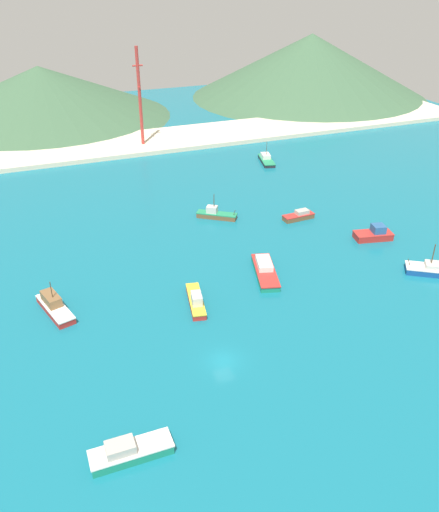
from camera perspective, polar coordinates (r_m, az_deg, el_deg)
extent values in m
cube|color=#146B7F|center=(95.24, -6.27, -0.35)|extent=(260.00, 280.00, 0.50)
cube|color=brown|center=(109.37, -0.30, 4.38)|extent=(7.93, 6.49, 0.95)
cube|color=#238C5B|center=(109.13, -0.30, 4.65)|extent=(8.09, 6.62, 0.20)
cube|color=beige|center=(109.03, -0.82, 5.09)|extent=(2.68, 2.54, 1.41)
cylinder|color=#4C3823|center=(108.12, 1.61, 4.72)|extent=(0.53, 0.43, 1.29)
cylinder|color=#4C3823|center=(108.10, -0.61, 6.06)|extent=(0.15, 0.15, 2.71)
cube|color=red|center=(82.01, -2.59, -4.99)|extent=(3.77, 9.18, 0.86)
cube|color=gold|center=(81.71, -2.60, -4.68)|extent=(3.85, 9.36, 0.20)
cube|color=beige|center=(80.32, -2.50, -4.63)|extent=(2.03, 2.91, 1.48)
cube|color=#198466|center=(89.54, 4.99, -1.83)|extent=(6.12, 11.43, 0.92)
cube|color=red|center=(89.25, 5.01, -1.53)|extent=(6.25, 11.66, 0.20)
cube|color=silver|center=(90.12, 4.88, -0.77)|extent=(3.63, 5.26, 0.94)
cube|color=brown|center=(110.11, 8.56, 4.20)|extent=(6.68, 2.58, 0.90)
cube|color=red|center=(109.88, 8.58, 4.46)|extent=(6.81, 2.63, 0.20)
cube|color=#B2ADA3|center=(110.09, 8.96, 4.77)|extent=(2.80, 1.80, 0.81)
cube|color=red|center=(105.14, 16.33, 2.09)|extent=(7.56, 4.60, 1.17)
cube|color=red|center=(104.84, 16.38, 2.43)|extent=(7.71, 4.69, 0.20)
cube|color=#28568C|center=(104.85, 16.88, 2.86)|extent=(2.79, 2.83, 1.48)
cube|color=#198466|center=(61.01, -9.55, -20.34)|extent=(8.82, 2.83, 1.06)
cube|color=white|center=(60.54, -9.60, -19.95)|extent=(9.00, 2.89, 0.20)
cube|color=#B2ADA3|center=(59.96, -10.74, -19.78)|extent=(3.11, 2.11, 1.09)
cube|color=red|center=(83.88, -17.39, -5.60)|extent=(5.01, 9.56, 0.96)
cube|color=white|center=(83.57, -17.45, -5.27)|extent=(5.11, 9.75, 0.20)
cube|color=brown|center=(84.05, -17.82, -4.44)|extent=(3.00, 4.51, 1.47)
cylinder|color=#4C3823|center=(82.27, -17.83, -3.49)|extent=(0.14, 0.14, 2.71)
cube|color=#14478C|center=(96.65, 21.70, -1.46)|extent=(7.81, 6.63, 1.01)
cube|color=white|center=(96.36, 21.76, -1.15)|extent=(7.96, 6.76, 0.20)
cube|color=beige|center=(96.31, 22.35, -0.95)|extent=(3.83, 3.64, 0.80)
cylinder|color=#4C3823|center=(95.48, 19.91, -0.65)|extent=(0.56, 0.43, 1.37)
cylinder|color=#4C3823|center=(95.18, 22.24, 0.23)|extent=(0.18, 0.18, 3.57)
cube|color=#232328|center=(142.22, 5.12, 10.24)|extent=(4.88, 9.54, 0.73)
cube|color=#238C5B|center=(142.07, 5.13, 10.42)|extent=(4.98, 9.73, 0.20)
cube|color=silver|center=(142.93, 5.04, 10.80)|extent=(2.87, 3.89, 1.04)
cylinder|color=#4C3823|center=(141.55, 5.15, 11.62)|extent=(0.11, 0.11, 3.67)
cube|color=beige|center=(155.99, -13.23, 11.42)|extent=(247.00, 21.86, 1.20)
cone|color=#3D6042|center=(192.55, -18.79, 16.47)|extent=(85.11, 85.11, 17.05)
cone|color=#3D6042|center=(217.88, 9.82, 19.71)|extent=(91.26, 91.26, 23.19)
cylinder|color=#B7332D|center=(151.68, -8.65, 16.51)|extent=(0.88, 0.88, 27.46)
cylinder|color=#B7332D|center=(150.01, -8.91, 19.77)|extent=(2.75, 0.44, 0.44)
cylinder|color=#B7332D|center=(151.00, -8.74, 17.72)|extent=(0.44, 2.20, 0.44)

